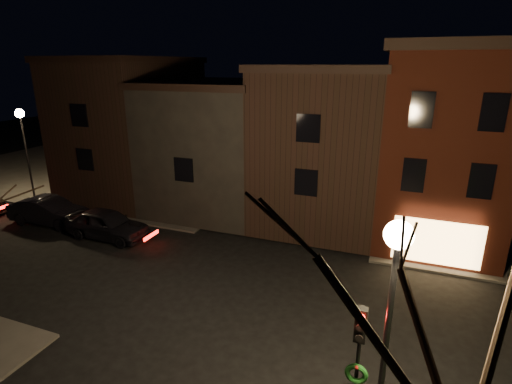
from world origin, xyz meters
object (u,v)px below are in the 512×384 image
traffic_signal (358,355)px  parked_car_b (49,211)px  bare_tree_right (492,330)px  parked_car_a (107,224)px  street_lamp_near (393,284)px  street_lamp_far (23,130)px

traffic_signal → parked_car_b: 21.65m
bare_tree_right → parked_car_a: bearing=146.3°
traffic_signal → parked_car_a: 17.20m
street_lamp_near → parked_car_b: bearing=155.8°
parked_car_b → parked_car_a: bearing=-97.5°
street_lamp_near → parked_car_a: street_lamp_near is taller
traffic_signal → bare_tree_right: bearing=-57.6°
traffic_signal → parked_car_a: traffic_signal is taller
parked_car_b → bare_tree_right: bearing=-121.2°
street_lamp_near → street_lamp_far: same height
street_lamp_near → parked_car_a: (-15.56, 8.75, -4.33)m
street_lamp_far → parked_car_a: 11.12m
street_lamp_near → parked_car_b: 22.72m
parked_car_a → parked_car_b: 4.80m
traffic_signal → street_lamp_near: bearing=-39.4°
street_lamp_near → traffic_signal: size_ratio=1.60×
traffic_signal → parked_car_b: traffic_signal is taller
street_lamp_far → parked_car_a: size_ratio=1.30×
bare_tree_right → parked_car_b: 25.14m
street_lamp_far → bare_tree_right: bare_tree_right is taller
street_lamp_near → bare_tree_right: bare_tree_right is taller
street_lamp_far → traffic_signal: street_lamp_far is taller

